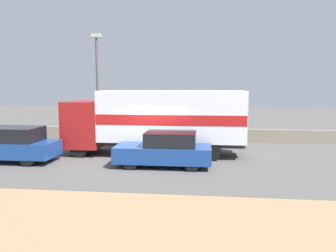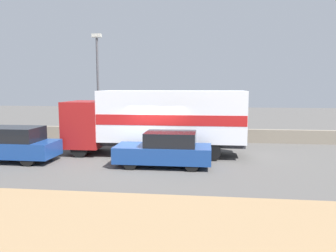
% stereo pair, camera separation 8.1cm
% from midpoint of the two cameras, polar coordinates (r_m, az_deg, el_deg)
% --- Properties ---
extents(ground_plane, '(80.00, 80.00, 0.00)m').
position_cam_midpoint_polar(ground_plane, '(14.53, -2.42, -6.60)').
color(ground_plane, '#514F4C').
extents(dirt_shoulder_foreground, '(60.00, 5.02, 0.04)m').
position_cam_midpoint_polar(dirt_shoulder_foreground, '(8.36, -10.10, -17.02)').
color(dirt_shoulder_foreground, '#937551').
rests_on(dirt_shoulder_foreground, ground_plane).
extents(stone_wall_backdrop, '(60.00, 0.35, 0.81)m').
position_cam_midpoint_polar(stone_wall_backdrop, '(20.45, 0.35, -1.49)').
color(stone_wall_backdrop, gray).
rests_on(stone_wall_backdrop, ground_plane).
extents(street_lamp, '(0.56, 0.28, 6.52)m').
position_cam_midpoint_polar(street_lamp, '(20.56, -12.02, 7.91)').
color(street_lamp, '#4C4C51').
rests_on(street_lamp, ground_plane).
extents(box_truck, '(8.78, 2.40, 3.19)m').
position_cam_midpoint_polar(box_truck, '(16.14, -1.64, 1.27)').
color(box_truck, maroon).
rests_on(box_truck, ground_plane).
extents(car_hatchback, '(4.06, 1.70, 1.49)m').
position_cam_midpoint_polar(car_hatchback, '(13.93, -0.32, -4.12)').
color(car_hatchback, navy).
rests_on(car_hatchback, ground_plane).
extents(car_sedan_second, '(4.47, 1.73, 1.58)m').
position_cam_midpoint_polar(car_sedan_second, '(16.46, -25.78, -2.92)').
color(car_sedan_second, navy).
rests_on(car_sedan_second, ground_plane).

